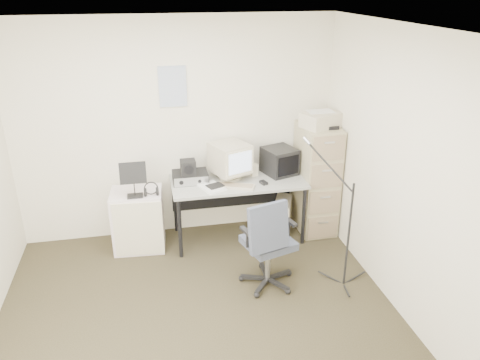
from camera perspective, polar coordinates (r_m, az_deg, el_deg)
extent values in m
cube|color=#2F2B17|center=(4.36, -4.72, -17.21)|extent=(3.60, 3.60, 0.01)
cube|color=white|center=(3.33, -6.18, 17.67)|extent=(3.60, 3.60, 0.01)
cube|color=beige|center=(5.35, -7.71, 6.00)|extent=(3.60, 0.02, 2.50)
cube|color=beige|center=(4.24, 19.56, 0.14)|extent=(0.02, 3.60, 2.50)
cube|color=white|center=(5.21, -8.22, 11.20)|extent=(0.30, 0.02, 0.44)
cube|color=tan|center=(5.59, 9.25, 0.13)|extent=(0.40, 0.60, 1.30)
cube|color=beige|center=(5.31, 9.91, 7.23)|extent=(0.50, 0.42, 0.16)
cube|color=#B1B3A7|center=(5.44, -0.26, -3.56)|extent=(1.50, 0.70, 0.73)
cube|color=beige|center=(5.26, -1.23, 2.30)|extent=(0.49, 0.50, 0.41)
cube|color=black|center=(5.44, 4.84, 2.34)|extent=(0.43, 0.44, 0.30)
cube|color=beige|center=(5.39, 1.70, 1.26)|extent=(0.09, 0.09, 0.14)
cube|color=beige|center=(5.10, -0.56, -0.75)|extent=(0.44, 0.29, 0.02)
cube|color=black|center=(5.19, 2.89, -0.32)|extent=(0.09, 0.11, 0.03)
cube|color=black|center=(5.26, -6.09, 0.37)|extent=(0.39, 0.28, 0.11)
cube|color=black|center=(5.16, -6.35, 1.56)|extent=(0.16, 0.15, 0.16)
cube|color=white|center=(5.09, -3.48, -0.89)|extent=(0.31, 0.35, 0.02)
cube|color=beige|center=(5.70, 5.24, -4.26)|extent=(0.33, 0.46, 0.39)
cube|color=#4F556D|center=(4.57, 3.48, -7.43)|extent=(0.70, 0.70, 0.97)
cube|color=white|center=(5.37, -12.29, -4.75)|extent=(0.58, 0.48, 0.68)
cube|color=black|center=(5.04, -12.86, 0.10)|extent=(0.29, 0.17, 0.40)
torus|color=black|center=(5.09, -10.77, -1.31)|extent=(0.22, 0.22, 0.03)
cylinder|color=black|center=(4.56, 13.29, -4.78)|extent=(0.03, 0.03, 1.44)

